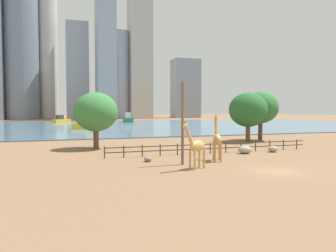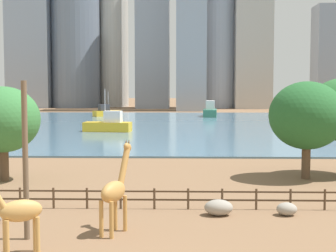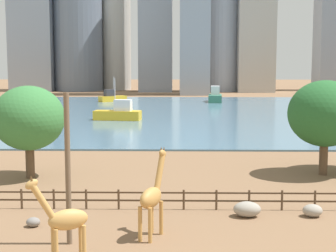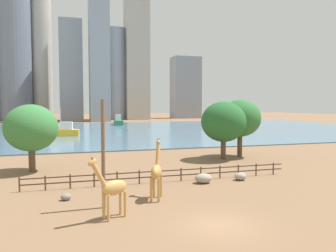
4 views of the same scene
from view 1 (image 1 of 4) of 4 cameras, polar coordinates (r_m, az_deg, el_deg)
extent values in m
plane|color=brown|center=(104.95, -8.76, 0.06)|extent=(400.00, 400.00, 0.00)
cube|color=slate|center=(101.99, -8.47, 0.04)|extent=(180.00, 86.00, 0.20)
cylinder|color=#C18C47|center=(34.59, 7.98, -4.31)|extent=(0.28, 0.28, 1.88)
cylinder|color=#C18C47|center=(34.65, 8.94, -4.31)|extent=(0.28, 0.28, 1.88)
cylinder|color=#C18C47|center=(33.16, 8.19, -4.63)|extent=(0.28, 0.28, 1.88)
cylinder|color=#C18C47|center=(33.22, 9.20, -4.63)|extent=(0.28, 0.28, 1.88)
ellipsoid|color=#C18C47|center=(33.76, 8.59, -2.34)|extent=(1.53, 2.24, 1.09)
cylinder|color=#C18C47|center=(34.86, 8.42, -0.24)|extent=(0.73, 1.18, 2.04)
ellipsoid|color=#C18C47|center=(35.23, 8.37, 1.34)|extent=(0.60, 0.86, 0.67)
cone|color=brown|center=(35.21, 8.24, 1.86)|extent=(0.13, 0.13, 0.20)
cone|color=brown|center=(35.23, 8.51, 1.86)|extent=(0.13, 0.13, 0.20)
cylinder|color=tan|center=(28.64, 4.69, -5.97)|extent=(0.27, 0.27, 1.73)
cylinder|color=tan|center=(28.97, 3.85, -5.86)|extent=(0.27, 0.27, 1.73)
cylinder|color=tan|center=(29.68, 6.31, -5.66)|extent=(0.27, 0.27, 1.73)
cylinder|color=tan|center=(30.01, 5.49, -5.56)|extent=(0.27, 0.27, 1.73)
ellipsoid|color=tan|center=(29.17, 5.11, -3.50)|extent=(2.05, 1.58, 1.00)
cylinder|color=tan|center=(28.15, 3.63, -1.60)|extent=(1.20, 0.84, 1.82)
ellipsoid|color=tan|center=(27.74, 3.02, 0.06)|extent=(0.80, 0.62, 0.65)
cone|color=brown|center=(27.68, 3.15, 0.66)|extent=(0.12, 0.12, 0.18)
cone|color=brown|center=(27.78, 2.90, 0.67)|extent=(0.12, 0.12, 0.18)
cylinder|color=brown|center=(31.03, 2.55, 0.43)|extent=(0.28, 0.28, 7.87)
ellipsoid|color=gray|center=(33.18, -3.52, -5.77)|extent=(0.80, 0.72, 0.54)
ellipsoid|color=gray|center=(40.13, 13.25, -4.03)|extent=(1.68, 1.25, 0.94)
ellipsoid|color=gray|center=(42.45, 17.81, -3.83)|extent=(1.20, 1.02, 0.77)
cylinder|color=#4C3826|center=(35.93, -11.00, -4.53)|extent=(0.14, 0.14, 1.30)
cylinder|color=#4C3826|center=(36.25, -7.71, -4.44)|extent=(0.14, 0.14, 1.30)
cylinder|color=#4C3826|center=(36.69, -4.50, -4.33)|extent=(0.14, 0.14, 1.30)
cylinder|color=#4C3826|center=(37.25, -1.37, -4.21)|extent=(0.14, 0.14, 1.30)
cylinder|color=#4C3826|center=(37.91, 1.66, -4.09)|extent=(0.14, 0.14, 1.30)
cylinder|color=#4C3826|center=(38.67, 4.58, -3.95)|extent=(0.14, 0.14, 1.30)
cylinder|color=#4C3826|center=(39.53, 7.37, -3.82)|extent=(0.14, 0.14, 1.30)
cylinder|color=#4C3826|center=(40.47, 10.04, -3.68)|extent=(0.14, 0.14, 1.30)
cylinder|color=#4C3826|center=(41.51, 12.59, -3.54)|extent=(0.14, 0.14, 1.30)
cylinder|color=#4C3826|center=(42.61, 15.00, -3.40)|extent=(0.14, 0.14, 1.30)
cylinder|color=#4C3826|center=(43.79, 17.29, -3.26)|extent=(0.14, 0.14, 1.30)
cylinder|color=#4C3826|center=(45.04, 19.45, -3.13)|extent=(0.14, 0.14, 1.30)
cylinder|color=#4C3826|center=(46.35, 21.49, -3.00)|extent=(0.14, 0.14, 1.30)
cube|color=#4C3826|center=(39.68, 7.98, -3.13)|extent=(26.10, 0.08, 0.10)
cube|color=#4C3826|center=(39.74, 7.98, -3.88)|extent=(26.10, 0.08, 0.10)
cylinder|color=brown|center=(57.56, 15.78, -0.82)|extent=(0.71, 0.71, 3.21)
ellipsoid|color=#2D6B33|center=(57.44, 15.83, 3.14)|extent=(5.93, 5.93, 5.33)
cylinder|color=brown|center=(44.77, -12.42, -2.23)|extent=(0.72, 0.72, 2.60)
ellipsoid|color=#387A3D|center=(44.59, -12.47, 2.42)|extent=(5.82, 5.82, 5.24)
cylinder|color=brown|center=(54.45, 13.74, -1.25)|extent=(0.71, 0.71, 2.73)
ellipsoid|color=#26602D|center=(54.31, 13.79, 2.77)|extent=(6.15, 6.15, 5.53)
cube|color=gold|center=(126.78, -18.01, 0.84)|extent=(6.75, 5.67, 1.31)
cube|color=#333338|center=(126.27, -18.33, 1.48)|extent=(2.84, 2.64, 1.58)
cylinder|color=silver|center=(126.90, -17.91, 2.18)|extent=(0.17, 0.17, 4.60)
cube|color=#337259|center=(128.50, -6.96, 1.08)|extent=(3.69, 8.71, 1.70)
cube|color=silver|center=(129.51, -7.02, 1.92)|extent=(2.26, 3.21, 2.04)
cube|color=gold|center=(86.39, -13.84, 0.02)|extent=(7.80, 3.62, 1.50)
cube|color=silver|center=(86.29, -13.23, 1.12)|extent=(2.91, 2.13, 1.81)
cylinder|color=silver|center=(86.31, -14.12, 2.26)|extent=(0.13, 0.13, 5.27)
cube|color=#939EAD|center=(164.00, -10.84, 14.68)|extent=(8.79, 12.84, 77.35)
cylinder|color=#B7B2A8|center=(190.89, -20.32, 15.86)|extent=(10.51, 10.51, 96.78)
cube|color=#ADA89E|center=(181.69, -4.92, 14.11)|extent=(11.87, 11.07, 80.69)
cylinder|color=#939EAD|center=(180.12, -8.54, 8.70)|extent=(11.92, 11.92, 46.58)
cube|color=gray|center=(197.75, 3.07, 6.50)|extent=(15.71, 11.17, 34.77)
cube|color=#939EAD|center=(176.78, -15.53, 9.10)|extent=(10.90, 13.08, 48.85)
cylinder|color=slate|center=(187.56, -24.33, 18.04)|extent=(16.47, 16.47, 109.61)
camera|label=2|loc=(19.36, 59.58, 8.42)|focal=55.00mm
camera|label=3|loc=(17.52, 61.24, 14.63)|focal=55.00mm
camera|label=4|loc=(10.58, 41.74, 13.81)|focal=35.00mm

